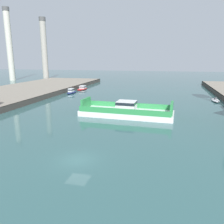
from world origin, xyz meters
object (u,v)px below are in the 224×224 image
(chain_ferry, at_px, (126,111))
(moored_boat_near_left, at_px, (82,88))
(moored_boat_mid_left, at_px, (71,92))
(smokestack_distant_a, at_px, (9,43))
(moored_boat_near_right, at_px, (215,100))
(smokestack_distant_b, at_px, (44,48))

(chain_ferry, distance_m, moored_boat_near_left, 43.87)
(chain_ferry, height_order, moored_boat_mid_left, chain_ferry)
(moored_boat_near_left, height_order, smokestack_distant_a, smokestack_distant_a)
(smokestack_distant_a, bearing_deg, moored_boat_near_left, -26.60)
(chain_ferry, xyz_separation_m, moored_boat_mid_left, (-24.03, 26.09, -0.35))
(chain_ferry, relative_size, smokestack_distant_a, 0.52)
(moored_boat_near_right, xyz_separation_m, smokestack_distant_b, (-78.40, 44.26, 17.03))
(moored_boat_near_left, relative_size, moored_boat_mid_left, 1.41)
(smokestack_distant_a, height_order, smokestack_distant_b, smokestack_distant_a)
(moored_boat_near_right, distance_m, smokestack_distant_b, 91.62)
(smokestack_distant_a, relative_size, smokestack_distant_b, 1.15)
(moored_boat_near_right, distance_m, smokestack_distant_a, 105.60)
(moored_boat_near_left, bearing_deg, moored_boat_near_right, -17.29)
(smokestack_distant_a, bearing_deg, moored_boat_near_right, -22.36)
(chain_ferry, relative_size, moored_boat_near_left, 2.27)
(moored_boat_mid_left, bearing_deg, smokestack_distant_a, 144.76)
(smokestack_distant_b, bearing_deg, moored_boat_near_right, -29.45)
(smokestack_distant_b, bearing_deg, moored_boat_near_left, -42.36)
(moored_boat_near_left, xyz_separation_m, smokestack_distant_a, (-50.65, 25.37, 19.20))
(moored_boat_near_right, xyz_separation_m, smokestack_distant_a, (-95.99, 39.48, 19.45))
(moored_boat_near_left, xyz_separation_m, smokestack_distant_b, (-33.06, 30.14, 16.79))
(chain_ferry, xyz_separation_m, moored_boat_near_right, (21.17, 22.49, -0.71))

